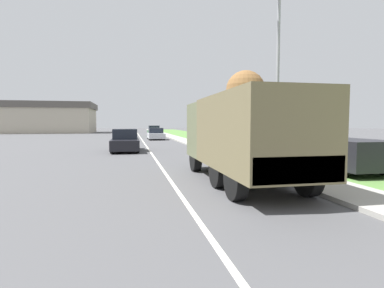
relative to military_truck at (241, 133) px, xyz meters
name	(u,v)px	position (x,y,z in m)	size (l,w,h in m)	color
ground_plane	(141,139)	(-2.28, 28.35, -1.62)	(180.00, 180.00, 0.00)	#4C4C4F
lane_centre_stripe	(141,139)	(-2.28, 28.35, -1.62)	(0.12, 120.00, 0.00)	silver
sidewalk_right	(177,138)	(2.22, 28.35, -1.56)	(1.80, 120.00, 0.12)	#9E9B93
grass_strip_right	(211,138)	(6.62, 28.35, -1.61)	(7.00, 120.00, 0.02)	#56843D
military_truck	(241,133)	(0.00, 0.00, 0.00)	(2.32, 7.13, 2.81)	#606647
car_nearest_ahead	(125,141)	(-3.97, 12.23, -0.92)	(1.86, 4.88, 1.56)	black
car_second_ahead	(156,134)	(-0.61, 26.97, -0.98)	(1.88, 4.40, 1.41)	#B7BABF
car_third_ahead	(154,132)	(-0.15, 36.07, -0.89)	(1.74, 4.86, 1.63)	#336B3D
pickup_truck	(330,149)	(4.78, 1.97, -0.75)	(2.10, 5.12, 1.75)	black
lamp_post	(274,54)	(2.28, 2.35, 3.21)	(1.69, 0.24, 8.04)	gray
tree_mid_right	(245,91)	(5.44, 13.43, 2.94)	(3.10, 3.10, 6.14)	brown
building_distant	(46,118)	(-20.80, 57.63, 1.52)	(19.45, 12.94, 6.20)	#B2A893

